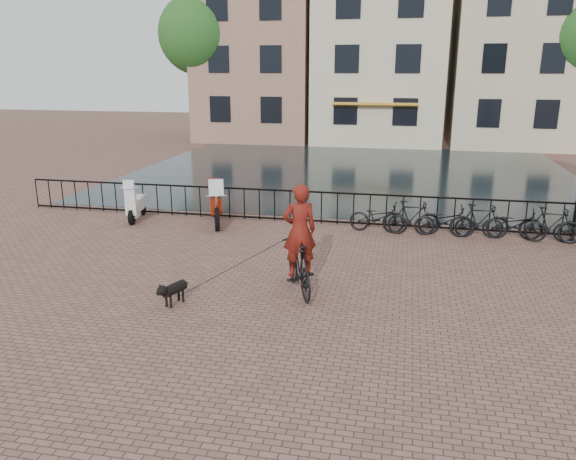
% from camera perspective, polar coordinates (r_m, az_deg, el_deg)
% --- Properties ---
extents(ground, '(100.00, 100.00, 0.00)m').
position_cam_1_polar(ground, '(10.31, -3.54, -11.01)').
color(ground, brown).
rests_on(ground, ground).
extents(canal_water, '(20.00, 20.00, 0.00)m').
position_cam_1_polar(canal_water, '(26.66, 6.45, 5.90)').
color(canal_water, black).
rests_on(canal_water, ground).
extents(railing, '(20.00, 0.05, 1.02)m').
position_cam_1_polar(railing, '(17.52, 3.41, 2.27)').
color(railing, black).
rests_on(railing, ground).
extents(canal_house_left, '(7.50, 9.00, 12.80)m').
position_cam_1_polar(canal_house_left, '(40.13, -2.57, 18.57)').
color(canal_house_left, '#8F6353').
rests_on(canal_house_left, ground).
extents(canal_house_mid, '(8.00, 9.50, 11.80)m').
position_cam_1_polar(canal_house_mid, '(38.89, 9.50, 17.72)').
color(canal_house_mid, beige).
rests_on(canal_house_mid, ground).
extents(canal_house_right, '(7.00, 9.00, 13.30)m').
position_cam_1_polar(canal_house_right, '(39.33, 21.87, 17.91)').
color(canal_house_right, '#BAAB8A').
rests_on(canal_house_right, ground).
extents(tree_far_left, '(5.04, 5.04, 9.27)m').
position_cam_1_polar(tree_far_left, '(38.34, -9.14, 19.00)').
color(tree_far_left, black).
rests_on(tree_far_left, ground).
extents(cyclist, '(1.36, 2.11, 2.80)m').
position_cam_1_polar(cyclist, '(11.94, 1.16, -1.58)').
color(cyclist, black).
rests_on(cyclist, ground).
extents(dog, '(0.52, 0.85, 0.55)m').
position_cam_1_polar(dog, '(11.83, -11.47, -6.18)').
color(dog, black).
rests_on(dog, ground).
extents(motorcycle, '(1.34, 2.30, 1.62)m').
position_cam_1_polar(motorcycle, '(17.59, -7.41, 3.24)').
color(motorcycle, maroon).
rests_on(motorcycle, ground).
extents(scooter, '(0.73, 1.62, 1.45)m').
position_cam_1_polar(scooter, '(18.55, -15.16, 3.22)').
color(scooter, silver).
rests_on(scooter, ground).
extents(parked_bike_0, '(1.77, 0.79, 0.90)m').
position_cam_1_polar(parked_bike_0, '(16.79, 9.18, 1.28)').
color(parked_bike_0, black).
rests_on(parked_bike_0, ground).
extents(parked_bike_1, '(1.70, 0.60, 1.00)m').
position_cam_1_polar(parked_bike_1, '(16.76, 12.43, 1.25)').
color(parked_bike_1, black).
rests_on(parked_bike_1, ground).
extents(parked_bike_2, '(1.75, 0.70, 0.90)m').
position_cam_1_polar(parked_bike_2, '(16.81, 15.65, 0.90)').
color(parked_bike_2, black).
rests_on(parked_bike_2, ground).
extents(parked_bike_3, '(1.70, 0.63, 1.00)m').
position_cam_1_polar(parked_bike_3, '(16.89, 18.88, 0.87)').
color(parked_bike_3, black).
rests_on(parked_bike_3, ground).
extents(parked_bike_4, '(1.77, 0.78, 0.90)m').
position_cam_1_polar(parked_bike_4, '(17.05, 22.02, 0.52)').
color(parked_bike_4, black).
rests_on(parked_bike_4, ground).
extents(parked_bike_5, '(1.71, 0.66, 1.00)m').
position_cam_1_polar(parked_bike_5, '(17.24, 25.14, 0.48)').
color(parked_bike_5, black).
rests_on(parked_bike_5, ground).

